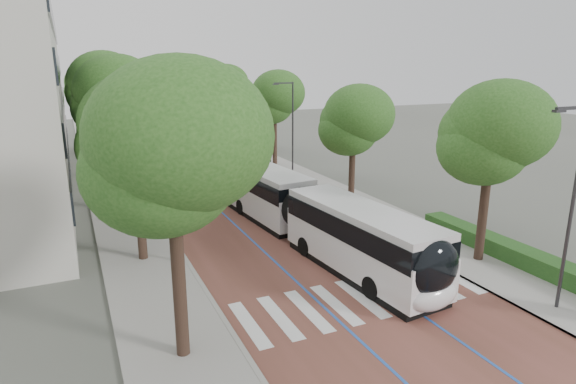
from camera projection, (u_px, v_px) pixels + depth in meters
name	position (u px, v px, depth m)	size (l,w,h in m)	color
ground	(371.00, 310.00, 19.17)	(160.00, 160.00, 0.00)	#51544C
road	(171.00, 151.00, 54.35)	(11.00, 140.00, 0.02)	brown
sidewalk_left	(100.00, 155.00, 51.34)	(4.00, 140.00, 0.12)	gray
sidewalk_right	(234.00, 146.00, 57.34)	(4.00, 140.00, 0.12)	gray
kerb_left	(119.00, 154.00, 52.10)	(0.20, 140.00, 0.14)	gray
kerb_right	(219.00, 147.00, 56.58)	(0.20, 140.00, 0.14)	gray
zebra_crossing	(361.00, 298.00, 20.13)	(10.55, 3.60, 0.01)	silver
lane_line_left	(157.00, 152.00, 53.71)	(0.12, 126.00, 0.01)	#2353AF
lane_line_right	(185.00, 150.00, 54.99)	(0.12, 126.00, 0.01)	#2353AF
hedge	(533.00, 261.00, 22.68)	(1.20, 14.00, 0.80)	#174216
streetlight_near	(571.00, 194.00, 17.94)	(1.82, 0.20, 8.00)	#313134
streetlight_far	(291.00, 122.00, 39.93)	(1.82, 0.20, 8.00)	#313134
lamp_post_left	(171.00, 182.00, 22.71)	(0.14, 0.14, 8.00)	#313134
trees_left	(103.00, 98.00, 38.16)	(6.08, 60.83, 10.00)	black
trees_right	(292.00, 104.00, 41.78)	(5.49, 47.21, 8.97)	black
lead_bus	(316.00, 218.00, 25.40)	(4.02, 18.54, 3.20)	black
bus_queued_0	(228.00, 163.00, 39.38)	(3.21, 12.52, 3.20)	silver
bus_queued_1	(196.00, 141.00, 51.19)	(2.90, 12.47, 3.20)	silver
bus_queued_2	(168.00, 126.00, 63.26)	(2.94, 12.48, 3.20)	silver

